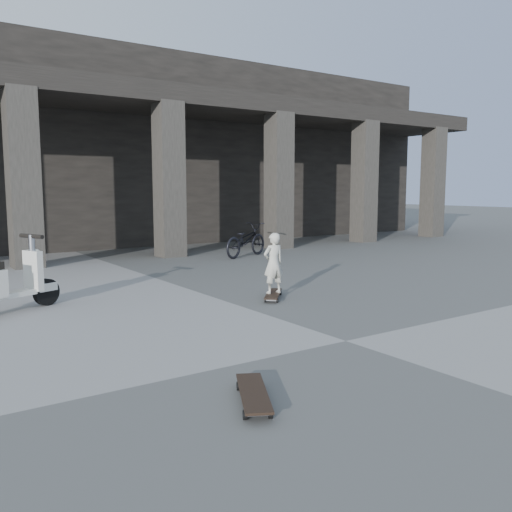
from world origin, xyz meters
TOP-DOWN VIEW (x-y plane):
  - ground at (0.00, 0.00)m, footprint 90.00×90.00m
  - colonnade at (-0.00, 13.77)m, footprint 28.00×8.82m
  - longboard at (0.76, 2.49)m, footprint 0.76×0.81m
  - skateboard_spare at (-1.95, -0.93)m, footprint 0.61×0.89m
  - child at (0.76, 2.49)m, footprint 0.37×0.25m
  - bicycle at (3.38, 7.30)m, footprint 1.78×1.17m

SIDE VIEW (x-z plane):
  - ground at x=0.00m, z-range 0.00..0.00m
  - longboard at x=0.76m, z-range 0.03..0.12m
  - skateboard_spare at x=-1.95m, z-range 0.03..0.13m
  - bicycle at x=3.38m, z-range 0.00..0.89m
  - child at x=0.76m, z-range 0.09..1.08m
  - colonnade at x=0.00m, z-range 0.03..6.03m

